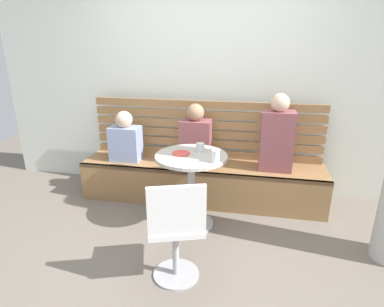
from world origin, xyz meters
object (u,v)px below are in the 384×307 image
person_adult (277,136)px  cup_water_clear (216,156)px  plate_small (181,153)px  cup_glass_short (200,147)px  person_child_middle (195,137)px  cafe_table (191,177)px  white_chair (176,228)px  person_child_left (125,139)px  booth_bench (201,182)px

person_adult → cup_water_clear: size_ratio=7.39×
plate_small → cup_glass_short: bearing=34.3°
person_adult → plate_small: (-0.90, -0.53, -0.06)m
person_child_middle → cup_water_clear: 0.79m
cafe_table → cup_glass_short: (0.06, 0.12, 0.26)m
cup_water_clear → plate_small: bearing=155.5°
cafe_table → person_adult: (0.80, 0.55, 0.29)m
person_child_middle → cup_glass_short: 0.48m
white_chair → person_adult: size_ratio=1.05×
white_chair → person_child_middle: bearing=94.7°
cup_water_clear → white_chair: bearing=-106.7°
cup_glass_short → person_child_left: bearing=157.0°
booth_bench → white_chair: (0.04, -1.36, 0.24)m
person_child_middle → cup_glass_short: (0.13, -0.46, 0.04)m
cafe_table → cup_water_clear: (0.25, -0.14, 0.28)m
cafe_table → cup_water_clear: size_ratio=6.73×
cafe_table → white_chair: size_ratio=0.87×
booth_bench → cafe_table: (-0.01, -0.55, 0.30)m
cafe_table → cup_glass_short: 0.30m
white_chair → plate_small: bearing=100.0°
white_chair → person_adult: bearing=60.9°
white_chair → person_adult: (0.75, 1.36, 0.34)m
booth_bench → plate_small: plate_small is taller
booth_bench → cup_glass_short: 0.71m
cup_water_clear → cafe_table: bearing=149.6°
person_adult → person_child_left: 1.67m
person_adult → cup_glass_short: size_ratio=10.16×
cafe_table → white_chair: 0.81m
booth_bench → person_child_middle: size_ratio=4.03×
person_child_left → cafe_table: bearing=-30.9°
cafe_table → person_child_middle: size_ratio=1.10×
booth_bench → person_child_left: bearing=-177.7°
white_chair → cup_water_clear: size_ratio=7.73×
booth_bench → plate_small: (-0.11, -0.54, 0.52)m
white_chair → cup_water_clear: bearing=73.3°
person_adult → cup_glass_short: person_adult is taller
person_child_middle → cup_water_clear: bearing=-66.6°
person_adult → plate_small: 1.05m
booth_bench → cup_water_clear: (0.24, -0.70, 0.57)m
person_child_left → person_adult: bearing=1.0°
person_child_middle → plate_small: size_ratio=3.95×
cafe_table → person_adult: person_adult is taller
cafe_table → person_child_middle: 0.62m
cup_glass_short → plate_small: 0.20m
person_child_middle → plate_small: (-0.03, -0.57, 0.01)m
cafe_table → person_child_middle: bearing=96.7°
person_child_left → white_chair: bearing=-55.6°
white_chair → plate_small: 0.88m
booth_bench → person_child_middle: person_child_middle is taller
white_chair → person_child_middle: (-0.11, 1.39, 0.27)m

